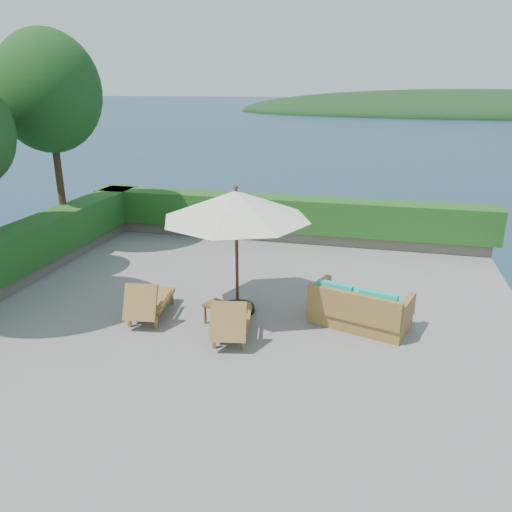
% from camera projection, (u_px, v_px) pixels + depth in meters
% --- Properties ---
extents(ground, '(12.00, 12.00, 0.00)m').
position_uv_depth(ground, '(233.00, 316.00, 10.45)').
color(ground, gray).
rests_on(ground, ground).
extents(foundation, '(12.00, 12.00, 3.00)m').
position_uv_depth(foundation, '(234.00, 380.00, 10.96)').
color(foundation, '#5A5448').
rests_on(foundation, ocean).
extents(ocean, '(600.00, 600.00, 0.00)m').
position_uv_depth(ocean, '(235.00, 435.00, 11.44)').
color(ocean, '#153042').
rests_on(ocean, ground).
extents(offshore_island, '(126.00, 57.60, 12.60)m').
position_uv_depth(offshore_island, '(468.00, 113.00, 134.32)').
color(offshore_island, black).
rests_on(offshore_island, ocean).
extents(planter_wall_far, '(12.00, 0.60, 0.36)m').
position_uv_depth(planter_wall_far, '(283.00, 234.00, 15.53)').
color(planter_wall_far, '#736C5C').
rests_on(planter_wall_far, ground).
extents(planter_wall_left, '(0.60, 12.00, 0.36)m').
position_uv_depth(planter_wall_left, '(3.00, 284.00, 11.65)').
color(planter_wall_left, '#736C5C').
rests_on(planter_wall_left, ground).
extents(hedge_far, '(12.40, 0.90, 1.00)m').
position_uv_depth(hedge_far, '(284.00, 213.00, 15.31)').
color(hedge_far, '#1D4614').
rests_on(hedge_far, planter_wall_far).
extents(tree_far, '(2.80, 2.80, 6.03)m').
position_uv_depth(tree_far, '(48.00, 92.00, 13.30)').
color(tree_far, '#412A19').
rests_on(tree_far, ground).
extents(patio_umbrella, '(3.08, 3.08, 2.73)m').
position_uv_depth(patio_umbrella, '(236.00, 206.00, 9.95)').
color(patio_umbrella, black).
rests_on(patio_umbrella, ground).
extents(lounge_left, '(0.86, 1.66, 0.92)m').
position_uv_depth(lounge_left, '(149.00, 301.00, 10.28)').
color(lounge_left, olive).
rests_on(lounge_left, ground).
extents(lounge_right, '(0.94, 1.68, 0.92)m').
position_uv_depth(lounge_right, '(231.00, 319.00, 9.49)').
color(lounge_right, olive).
rests_on(lounge_right, ground).
extents(side_table, '(0.53, 0.53, 0.43)m').
position_uv_depth(side_table, '(216.00, 307.00, 10.07)').
color(side_table, brown).
rests_on(side_table, ground).
extents(wicker_loveseat, '(2.10, 1.49, 0.94)m').
position_uv_depth(wicker_loveseat, '(359.00, 310.00, 9.92)').
color(wicker_loveseat, olive).
rests_on(wicker_loveseat, ground).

